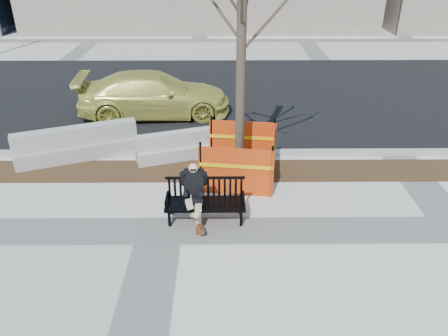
{
  "coord_description": "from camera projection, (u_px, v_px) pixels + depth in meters",
  "views": [
    {
      "loc": [
        1.28,
        -7.43,
        5.42
      ],
      "look_at": [
        1.34,
        1.0,
        0.94
      ],
      "focal_mm": 35.18,
      "sensor_mm": 36.0,
      "label": 1
    }
  ],
  "objects": [
    {
      "name": "seated_man",
      "position": [
        195.0,
        218.0,
        9.49
      ],
      "size": [
        0.55,
        0.92,
        1.28
      ],
      "primitive_type": null,
      "rotation": [
        0.0,
        0.0,
        0.0
      ],
      "color": "black",
      "rests_on": "ground"
    },
    {
      "name": "mulch_strip",
      "position": [
        172.0,
        171.0,
        11.39
      ],
      "size": [
        40.0,
        1.2,
        0.02
      ],
      "primitive_type": "cube",
      "color": "#47301C",
      "rests_on": "ground"
    },
    {
      "name": "ground",
      "position": [
        160.0,
        231.0,
        9.1
      ],
      "size": [
        120.0,
        120.0,
        0.0
      ],
      "primitive_type": "plane",
      "color": "beige",
      "rests_on": "ground"
    },
    {
      "name": "jersey_barrier_right",
      "position": [
        187.0,
        157.0,
        12.13
      ],
      "size": [
        2.77,
        1.38,
        0.78
      ],
      "primitive_type": null,
      "rotation": [
        0.0,
        0.0,
        0.32
      ],
      "color": "#A8A59D",
      "rests_on": "ground"
    },
    {
      "name": "jersey_barrier_left",
      "position": [
        79.0,
        158.0,
        12.07
      ],
      "size": [
        3.24,
        1.77,
        0.92
      ],
      "primitive_type": null,
      "rotation": [
        0.0,
        0.0,
        0.37
      ],
      "color": "#98958E",
      "rests_on": "ground"
    },
    {
      "name": "curb",
      "position": [
        175.0,
        153.0,
        12.2
      ],
      "size": [
        60.0,
        0.25,
        0.12
      ],
      "primitive_type": "cube",
      "color": "#9E9B93",
      "rests_on": "ground"
    },
    {
      "name": "tree_fence",
      "position": [
        239.0,
        178.0,
        11.09
      ],
      "size": [
        2.94,
        2.94,
        6.53
      ],
      "primitive_type": null,
      "rotation": [
        0.0,
        0.0,
        -0.13
      ],
      "color": "#FF4D14",
      "rests_on": "ground"
    },
    {
      "name": "sedan",
      "position": [
        156.0,
        115.0,
        14.95
      ],
      "size": [
        5.14,
        2.43,
        1.45
      ],
      "primitive_type": "imported",
      "rotation": [
        0.0,
        0.0,
        1.65
      ],
      "color": "#C6C252",
      "rests_on": "ground"
    },
    {
      "name": "bench",
      "position": [
        206.0,
        219.0,
        9.45
      ],
      "size": [
        1.73,
        0.62,
        0.92
      ],
      "primitive_type": null,
      "rotation": [
        0.0,
        0.0,
        0.0
      ],
      "color": "black",
      "rests_on": "ground"
    },
    {
      "name": "asphalt_street",
      "position": [
        188.0,
        94.0,
        16.87
      ],
      "size": [
        60.0,
        10.4,
        0.01
      ],
      "primitive_type": "cube",
      "color": "black",
      "rests_on": "ground"
    }
  ]
}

